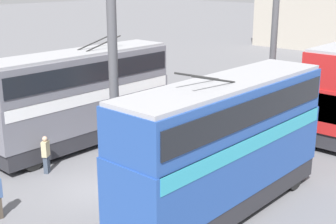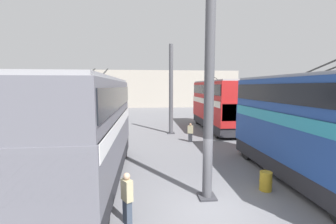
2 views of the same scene
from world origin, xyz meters
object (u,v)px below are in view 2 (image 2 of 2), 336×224
object	(u,v)px
bus_left_far	(216,102)
person_aisle_midway	(190,132)
bus_right_far	(93,124)
oil_drum	(266,181)
person_by_right_row	(127,197)
bus_left_near	(305,122)

from	to	relation	value
bus_left_far	person_aisle_midway	size ratio (longest dim) A/B	6.70
bus_right_far	person_aisle_midway	world-z (taller)	bus_right_far
person_aisle_midway	oil_drum	world-z (taller)	person_aisle_midway
bus_left_far	oil_drum	size ratio (longest dim) A/B	12.51
bus_right_far	person_by_right_row	xyz separation A→B (m)	(-3.52, -1.79, -1.89)
bus_right_far	oil_drum	distance (m)	8.21
bus_left_far	person_aisle_midway	distance (m)	6.56
bus_left_far	oil_drum	distance (m)	14.24
oil_drum	person_by_right_row	bearing A→B (deg)	107.22
person_by_right_row	oil_drum	bearing A→B (deg)	-15.78
bus_left_near	person_by_right_row	size ratio (longest dim) A/B	5.65
bus_left_near	bus_left_far	size ratio (longest dim) A/B	0.95
bus_right_far	person_by_right_row	size ratio (longest dim) A/B	5.91
person_by_right_row	oil_drum	world-z (taller)	person_by_right_row
person_aisle_midway	person_by_right_row	world-z (taller)	person_by_right_row
bus_right_far	bus_left_near	bearing A→B (deg)	-96.30
person_aisle_midway	bus_left_near	bearing A→B (deg)	47.59
bus_right_far	person_by_right_row	bearing A→B (deg)	-153.03
bus_left_near	person_by_right_row	distance (m)	8.62
bus_right_far	person_aisle_midway	distance (m)	9.63
bus_left_near	bus_right_far	bearing A→B (deg)	83.70
person_by_right_row	bus_right_far	bearing A→B (deg)	83.97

